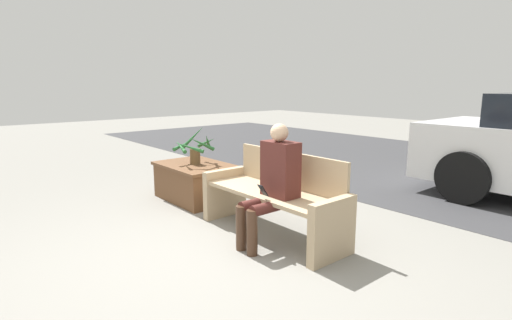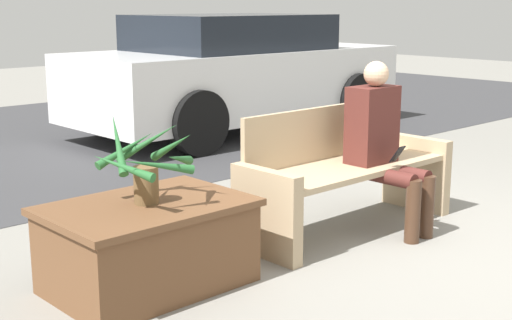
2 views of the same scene
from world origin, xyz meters
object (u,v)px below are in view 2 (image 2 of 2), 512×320
Objects in this scene: planter_box at (148,242)px; potted_plant at (146,164)px; parked_car at (235,73)px; bench at (343,172)px; person_seated at (382,139)px.

potted_plant is at bearing -45.56° from planter_box.
planter_box is 0.26× the size of parked_car.
potted_plant is (0.00, -0.00, 0.46)m from planter_box.
bench is 3.03× the size of potted_plant.
parked_car is (3.78, 3.54, 0.47)m from planter_box.
bench is 1.44× the size of person_seated.
potted_plant is 0.13× the size of parked_car.
potted_plant reaches higher than planter_box.
parked_car reaches higher than planter_box.
planter_box is at bearing 178.44° from bench.
bench is 0.36m from person_seated.
potted_plant is at bearing -136.86° from parked_car.
planter_box is (-1.85, 0.24, -0.39)m from person_seated.
parked_car is at bearing 62.91° from person_seated.
person_seated is 1.91m from planter_box.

